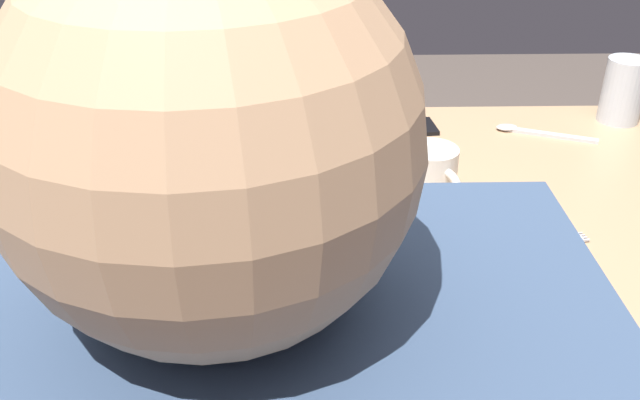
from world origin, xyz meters
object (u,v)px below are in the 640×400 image
(plate_center_pancakes, at_px, (174,272))
(tea_spoon, at_px, (532,132))
(drinking_glass, at_px, (623,94))
(fork_far, at_px, (528,245))
(cell_phone, at_px, (398,128))
(fork_near, at_px, (212,141))
(coffee_mug, at_px, (431,179))

(plate_center_pancakes, xyz_separation_m, tea_spoon, (-0.59, -0.46, -0.02))
(plate_center_pancakes, distance_m, drinking_glass, 0.94)
(drinking_glass, relative_size, fork_far, 0.68)
(cell_phone, xyz_separation_m, fork_near, (0.35, 0.05, -0.00))
(drinking_glass, height_order, fork_far, drinking_glass)
(coffee_mug, distance_m, fork_near, 0.44)
(cell_phone, bearing_deg, drinking_glass, 178.15)
(fork_far, bearing_deg, coffee_mug, -42.36)
(cell_phone, bearing_deg, tea_spoon, 168.23)
(coffee_mug, xyz_separation_m, fork_near, (0.36, -0.24, -0.05))
(plate_center_pancakes, relative_size, coffee_mug, 2.38)
(fork_near, bearing_deg, cell_phone, -172.04)
(coffee_mug, relative_size, cell_phone, 0.75)
(plate_center_pancakes, xyz_separation_m, fork_near, (0.00, -0.43, -0.02))
(plate_center_pancakes, relative_size, drinking_glass, 2.08)
(plate_center_pancakes, distance_m, coffee_mug, 0.40)
(drinking_glass, height_order, tea_spoon, drinking_glass)
(coffee_mug, xyz_separation_m, cell_phone, (0.01, -0.29, -0.05))
(coffee_mug, relative_size, drinking_glass, 0.87)
(cell_phone, bearing_deg, coffee_mug, 85.68)
(fork_far, bearing_deg, cell_phone, -71.68)
(drinking_glass, bearing_deg, fork_far, 55.70)
(tea_spoon, bearing_deg, fork_far, 73.17)
(cell_phone, height_order, fork_near, cell_phone)
(drinking_glass, distance_m, tea_spoon, 0.20)
(drinking_glass, distance_m, fork_far, 0.54)
(cell_phone, xyz_separation_m, tea_spoon, (-0.25, 0.02, 0.00))
(plate_center_pancakes, bearing_deg, fork_near, -89.72)
(plate_center_pancakes, distance_m, tea_spoon, 0.75)
(fork_near, xyz_separation_m, tea_spoon, (-0.60, -0.03, 0.00))
(fork_near, distance_m, tea_spoon, 0.60)
(cell_phone, relative_size, fork_near, 0.81)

